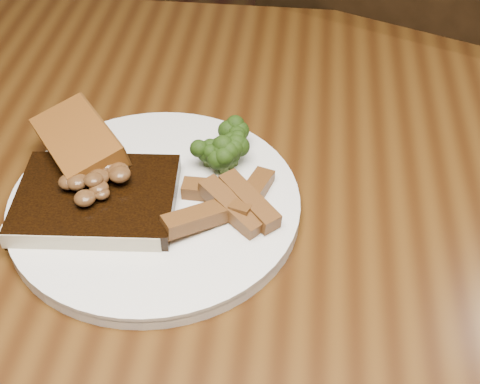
{
  "coord_description": "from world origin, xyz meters",
  "views": [
    {
      "loc": [
        0.05,
        -0.46,
        1.23
      ],
      "look_at": [
        -0.0,
        0.01,
        0.78
      ],
      "focal_mm": 50.0,
      "sensor_mm": 36.0,
      "label": 1
    }
  ],
  "objects_px": {
    "plate": "(155,206)",
    "steak": "(97,200)",
    "garlic_bread": "(81,156)",
    "potato_wedges": "(230,201)",
    "chair_far": "(391,117)",
    "dining_table": "(242,283)"
  },
  "relations": [
    {
      "from": "garlic_bread",
      "to": "potato_wedges",
      "type": "height_order",
      "value": "same"
    },
    {
      "from": "potato_wedges",
      "to": "chair_far",
      "type": "bearing_deg",
      "value": 67.06
    },
    {
      "from": "steak",
      "to": "garlic_bread",
      "type": "xyz_separation_m",
      "value": [
        -0.03,
        0.06,
        0.0
      ]
    },
    {
      "from": "plate",
      "to": "potato_wedges",
      "type": "distance_m",
      "value": 0.08
    },
    {
      "from": "garlic_bread",
      "to": "potato_wedges",
      "type": "distance_m",
      "value": 0.17
    },
    {
      "from": "dining_table",
      "to": "potato_wedges",
      "type": "distance_m",
      "value": 0.12
    },
    {
      "from": "chair_far",
      "to": "plate",
      "type": "height_order",
      "value": "chair_far"
    },
    {
      "from": "plate",
      "to": "potato_wedges",
      "type": "xyz_separation_m",
      "value": [
        0.08,
        -0.0,
        0.02
      ]
    },
    {
      "from": "plate",
      "to": "garlic_bread",
      "type": "height_order",
      "value": "garlic_bread"
    },
    {
      "from": "chair_far",
      "to": "dining_table",
      "type": "bearing_deg",
      "value": 90.37
    },
    {
      "from": "garlic_bread",
      "to": "potato_wedges",
      "type": "xyz_separation_m",
      "value": [
        0.16,
        -0.05,
        -0.0
      ]
    },
    {
      "from": "dining_table",
      "to": "steak",
      "type": "xyz_separation_m",
      "value": [
        -0.14,
        -0.01,
        0.12
      ]
    },
    {
      "from": "garlic_bread",
      "to": "potato_wedges",
      "type": "bearing_deg",
      "value": 34.77
    },
    {
      "from": "dining_table",
      "to": "chair_far",
      "type": "height_order",
      "value": "chair_far"
    },
    {
      "from": "garlic_bread",
      "to": "chair_far",
      "type": "bearing_deg",
      "value": 103.25
    },
    {
      "from": "chair_far",
      "to": "garlic_bread",
      "type": "relative_size",
      "value": 8.15
    },
    {
      "from": "dining_table",
      "to": "potato_wedges",
      "type": "bearing_deg",
      "value": 155.79
    },
    {
      "from": "potato_wedges",
      "to": "dining_table",
      "type": "bearing_deg",
      "value": -24.21
    },
    {
      "from": "plate",
      "to": "garlic_bread",
      "type": "xyz_separation_m",
      "value": [
        -0.09,
        0.05,
        0.02
      ]
    },
    {
      "from": "plate",
      "to": "garlic_bread",
      "type": "bearing_deg",
      "value": 151.55
    },
    {
      "from": "steak",
      "to": "chair_far",
      "type": "bearing_deg",
      "value": 52.68
    },
    {
      "from": "plate",
      "to": "steak",
      "type": "bearing_deg",
      "value": -164.59
    }
  ]
}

